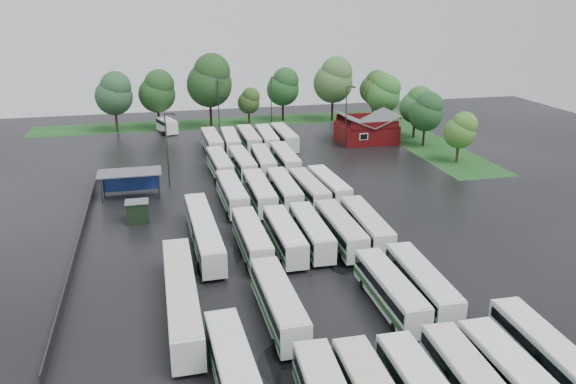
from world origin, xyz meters
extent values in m
plane|color=black|center=(0.00, 0.00, 0.00)|extent=(160.00, 160.00, 0.00)
cube|color=maroon|center=(24.00, 42.80, 1.70)|extent=(10.00, 8.00, 3.40)
cube|color=#4C4F51|center=(21.50, 42.80, 4.30)|extent=(5.07, 8.60, 2.19)
cube|color=#4C4F51|center=(26.50, 42.80, 4.30)|extent=(5.07, 8.60, 2.19)
cube|color=maroon|center=(24.00, 38.80, 3.90)|extent=(9.00, 0.20, 1.20)
cube|color=silver|center=(22.00, 38.75, 2.00)|extent=(1.60, 0.12, 1.20)
cylinder|color=#2D2D30|center=(-20.80, 20.00, 1.70)|extent=(0.16, 0.16, 3.40)
cylinder|color=#2D2D30|center=(-13.60, 20.00, 1.70)|extent=(0.16, 0.16, 3.40)
cylinder|color=#2D2D30|center=(-20.80, 23.20, 1.70)|extent=(0.16, 0.16, 3.40)
cylinder|color=#2D2D30|center=(-13.60, 23.20, 1.70)|extent=(0.16, 0.16, 3.40)
cube|color=#4C4F51|center=(-17.20, 21.60, 3.50)|extent=(8.20, 4.20, 0.15)
cube|color=navy|center=(-17.20, 23.50, 1.60)|extent=(7.60, 0.08, 2.60)
cube|color=black|center=(-16.20, 12.60, 1.25)|extent=(2.50, 2.00, 2.50)
cube|color=#4C4F51|center=(-16.20, 12.60, 2.56)|extent=(2.70, 2.20, 0.12)
cube|color=#174417|center=(2.00, 64.80, 0.01)|extent=(80.00, 10.00, 0.01)
cube|color=#174417|center=(34.00, 42.80, 0.01)|extent=(10.00, 50.00, 0.01)
cube|color=#2D2D30|center=(-22.20, 8.00, 0.60)|extent=(0.10, 50.00, 1.20)
cylinder|color=black|center=(1.91, -22.44, 0.44)|extent=(2.47, 0.93, 0.93)
cube|color=black|center=(5.34, -25.80, 2.30)|extent=(2.91, 11.26, 0.85)
cube|color=beige|center=(5.34, -25.80, 3.15)|extent=(2.76, 11.37, 0.12)
cylinder|color=black|center=(5.34, -22.08, 0.44)|extent=(2.47, 0.93, 0.93)
cube|color=black|center=(8.39, -26.04, 2.34)|extent=(2.54, 11.36, 0.87)
cube|color=silver|center=(8.39, -26.04, 3.20)|extent=(2.38, 11.48, 0.12)
cylinder|color=black|center=(8.39, -22.25, 0.44)|extent=(2.51, 0.95, 0.95)
cube|color=silver|center=(-4.56, -12.34, 1.77)|extent=(2.63, 11.66, 2.66)
cube|color=black|center=(-4.56, -12.34, 2.30)|extent=(2.68, 11.20, 0.85)
cube|color=#296533|center=(-4.56, -12.34, 1.18)|extent=(2.67, 11.43, 0.59)
cube|color=silver|center=(-4.56, -12.34, 3.15)|extent=(2.52, 11.31, 0.12)
cylinder|color=black|center=(-4.56, -16.06, 0.44)|extent=(2.47, 0.93, 0.93)
cylinder|color=black|center=(-4.56, -8.62, 0.44)|extent=(2.47, 0.93, 0.93)
cube|color=silver|center=(5.19, -12.45, 1.72)|extent=(2.36, 11.33, 2.60)
cube|color=black|center=(5.19, -12.45, 2.24)|extent=(2.42, 10.88, 0.83)
cube|color=#225427|center=(5.19, -12.45, 1.15)|extent=(2.41, 11.10, 0.57)
cube|color=silver|center=(5.19, -12.45, 3.07)|extent=(2.27, 10.99, 0.11)
cylinder|color=black|center=(5.19, -16.08, 0.42)|extent=(2.41, 0.91, 0.91)
cylinder|color=black|center=(5.19, -8.83, 0.42)|extent=(2.41, 0.91, 0.91)
cube|color=silver|center=(8.32, -12.07, 1.75)|extent=(2.81, 11.60, 2.64)
cube|color=black|center=(8.32, -12.07, 2.28)|extent=(2.85, 11.14, 0.85)
cube|color=#13541B|center=(8.32, -12.07, 1.17)|extent=(2.85, 11.37, 0.58)
cube|color=silver|center=(8.32, -12.07, 3.12)|extent=(2.70, 11.25, 0.12)
cylinder|color=black|center=(8.32, -15.76, 0.43)|extent=(2.45, 0.92, 0.92)
cylinder|color=black|center=(8.32, -8.38, 0.43)|extent=(2.45, 0.92, 0.92)
cube|color=silver|center=(-4.50, 0.92, 1.74)|extent=(2.52, 11.45, 2.62)
cube|color=black|center=(-4.50, 0.92, 2.26)|extent=(2.57, 10.99, 0.84)
cube|color=#215428|center=(-4.50, 0.92, 1.16)|extent=(2.57, 11.22, 0.58)
cube|color=silver|center=(-4.50, 0.92, 3.09)|extent=(2.42, 11.11, 0.11)
cylinder|color=black|center=(-4.50, -2.74, 0.43)|extent=(2.43, 0.91, 0.91)
cylinder|color=black|center=(-4.50, 4.57, 0.43)|extent=(2.43, 0.91, 0.91)
cube|color=silver|center=(-1.01, 0.87, 1.71)|extent=(2.42, 11.27, 2.58)
cube|color=black|center=(-1.01, 0.87, 2.23)|extent=(2.47, 10.82, 0.83)
cube|color=#245429|center=(-1.01, 0.87, 1.14)|extent=(2.46, 11.05, 0.57)
cube|color=silver|center=(-1.01, 0.87, 3.05)|extent=(2.32, 10.93, 0.11)
cylinder|color=black|center=(-1.01, -2.73, 0.42)|extent=(2.39, 0.90, 0.90)
cylinder|color=black|center=(-1.01, 4.48, 0.42)|extent=(2.39, 0.90, 0.90)
cube|color=silver|center=(1.99, 1.24, 1.71)|extent=(2.50, 11.27, 2.58)
cube|color=black|center=(1.99, 1.24, 2.22)|extent=(2.55, 10.83, 0.82)
cube|color=#185A24|center=(1.99, 1.24, 1.14)|extent=(2.55, 11.05, 0.57)
cube|color=silver|center=(1.99, 1.24, 3.04)|extent=(2.41, 10.94, 0.11)
cylinder|color=black|center=(1.99, -2.36, 0.42)|extent=(2.39, 0.90, 0.90)
cylinder|color=black|center=(1.99, 4.83, 0.42)|extent=(2.39, 0.90, 0.90)
cube|color=silver|center=(5.15, 0.98, 1.76)|extent=(2.44, 11.58, 2.65)
cube|color=black|center=(5.15, 0.98, 2.29)|extent=(2.50, 11.11, 0.85)
cube|color=#255C2A|center=(5.15, 0.98, 1.18)|extent=(2.49, 11.35, 0.58)
cube|color=beige|center=(5.15, 0.98, 3.13)|extent=(2.35, 11.23, 0.12)
cylinder|color=black|center=(5.15, -2.73, 0.43)|extent=(2.46, 0.93, 0.93)
cylinder|color=black|center=(5.15, 4.68, 0.43)|extent=(2.46, 0.93, 0.93)
cube|color=silver|center=(8.22, 1.26, 1.78)|extent=(2.82, 11.79, 2.68)
cube|color=black|center=(8.22, 1.26, 2.32)|extent=(2.86, 11.32, 0.86)
cube|color=#1E5925|center=(8.22, 1.26, 1.19)|extent=(2.86, 11.55, 0.59)
cube|color=beige|center=(8.22, 1.26, 3.17)|extent=(2.71, 11.43, 0.12)
cylinder|color=black|center=(8.22, -2.49, 0.44)|extent=(2.49, 0.94, 0.94)
cylinder|color=black|center=(8.22, 5.01, 0.44)|extent=(2.49, 0.94, 0.94)
cube|color=silver|center=(-4.58, 15.02, 1.78)|extent=(2.74, 11.74, 2.68)
cube|color=black|center=(-4.58, 15.02, 2.31)|extent=(2.79, 11.27, 0.86)
cube|color=#275C2F|center=(-4.58, 15.02, 1.19)|extent=(2.79, 11.50, 0.59)
cube|color=silver|center=(-4.58, 15.02, 3.16)|extent=(2.64, 11.38, 0.12)
cylinder|color=black|center=(-4.58, 11.28, 0.44)|extent=(2.48, 0.93, 0.93)
cylinder|color=black|center=(-4.58, 18.75, 0.44)|extent=(2.48, 0.93, 0.93)
cube|color=silver|center=(-1.14, 14.60, 1.79)|extent=(2.45, 11.77, 2.70)
cube|color=black|center=(-1.14, 14.60, 2.33)|extent=(2.51, 11.30, 0.86)
cube|color=#196124|center=(-1.14, 14.60, 1.20)|extent=(2.50, 11.54, 0.59)
cube|color=silver|center=(-1.14, 14.60, 3.19)|extent=(2.36, 11.42, 0.12)
cylinder|color=black|center=(-1.14, 10.83, 0.44)|extent=(2.50, 0.94, 0.94)
cylinder|color=black|center=(-1.14, 18.37, 0.44)|extent=(2.50, 0.94, 0.94)
cube|color=silver|center=(2.14, 14.84, 1.77)|extent=(2.47, 11.62, 2.66)
cube|color=black|center=(2.14, 14.84, 2.30)|extent=(2.52, 11.16, 0.85)
cube|color=#14521F|center=(2.14, 14.84, 1.18)|extent=(2.51, 11.39, 0.59)
cube|color=silver|center=(2.14, 14.84, 3.14)|extent=(2.37, 11.27, 0.12)
cylinder|color=black|center=(2.14, 11.13, 0.44)|extent=(2.47, 0.93, 0.93)
cylinder|color=black|center=(2.14, 18.56, 0.44)|extent=(2.47, 0.93, 0.93)
cube|color=silver|center=(5.35, 14.45, 1.71)|extent=(2.82, 11.31, 2.57)
cube|color=black|center=(5.35, 14.45, 2.22)|extent=(2.85, 10.87, 0.82)
cube|color=#1B6423|center=(5.35, 14.45, 1.14)|extent=(2.85, 11.09, 0.57)
cube|color=beige|center=(5.35, 14.45, 3.04)|extent=(2.71, 10.97, 0.11)
cylinder|color=black|center=(5.35, 10.86, 0.42)|extent=(2.39, 0.90, 0.90)
cylinder|color=black|center=(5.35, 18.05, 0.42)|extent=(2.39, 0.90, 0.90)
cube|color=silver|center=(8.26, 15.13, 1.70)|extent=(2.90, 11.29, 2.56)
cube|color=black|center=(8.26, 15.13, 2.21)|extent=(2.93, 10.85, 0.82)
cube|color=#13591D|center=(8.26, 15.13, 1.14)|extent=(2.94, 11.07, 0.56)
cube|color=silver|center=(8.26, 15.13, 3.03)|extent=(2.79, 10.95, 0.11)
cylinder|color=black|center=(8.26, 11.55, 0.42)|extent=(2.38, 0.89, 0.89)
cylinder|color=black|center=(8.26, 18.71, 0.42)|extent=(2.38, 0.89, 0.89)
cube|color=silver|center=(-4.57, 28.36, 1.73)|extent=(2.85, 11.45, 2.60)
cube|color=black|center=(-4.57, 28.36, 2.25)|extent=(2.89, 11.00, 0.83)
cube|color=#1C6229|center=(-4.57, 28.36, 1.16)|extent=(2.89, 11.23, 0.57)
cube|color=silver|center=(-4.57, 28.36, 3.08)|extent=(2.74, 11.11, 0.11)
cylinder|color=black|center=(-4.57, 24.72, 0.43)|extent=(2.41, 0.91, 0.91)
cylinder|color=black|center=(-4.57, 31.99, 0.43)|extent=(2.41, 0.91, 0.91)
cube|color=silver|center=(-1.21, 28.31, 1.72)|extent=(2.75, 11.40, 2.59)
cube|color=black|center=(-1.21, 28.31, 2.24)|extent=(2.79, 10.95, 0.83)
cube|color=#176221|center=(-1.21, 28.31, 1.15)|extent=(2.79, 11.17, 0.57)
cube|color=silver|center=(-1.21, 28.31, 3.07)|extent=(2.64, 11.06, 0.11)
cylinder|color=black|center=(-1.21, 24.68, 0.42)|extent=(2.41, 0.91, 0.91)
cylinder|color=black|center=(-1.21, 31.93, 0.42)|extent=(2.41, 0.91, 0.91)
cube|color=silver|center=(2.03, 28.37, 1.73)|extent=(2.82, 11.47, 2.61)
cube|color=black|center=(2.03, 28.37, 2.25)|extent=(2.86, 11.02, 0.83)
cube|color=#18581F|center=(2.03, 28.37, 1.16)|extent=(2.86, 11.24, 0.57)
cube|color=beige|center=(2.03, 28.37, 3.08)|extent=(2.71, 11.12, 0.11)
cylinder|color=black|center=(2.03, 24.73, 0.43)|extent=(2.42, 0.91, 0.91)
cylinder|color=black|center=(2.03, 32.01, 0.43)|extent=(2.42, 0.91, 0.91)
cube|color=silver|center=(5.39, 28.45, 1.78)|extent=(2.57, 11.76, 2.69)
cube|color=black|center=(5.39, 28.45, 2.32)|extent=(2.63, 11.29, 0.86)
cube|color=#25582C|center=(5.39, 28.45, 1.19)|extent=(2.62, 11.53, 0.59)
cube|color=beige|center=(5.39, 28.45, 3.18)|extent=(2.47, 11.41, 0.12)
cylinder|color=black|center=(5.39, 24.70, 0.44)|extent=(2.49, 0.94, 0.94)
cylinder|color=black|center=(5.39, 32.21, 0.44)|extent=(2.49, 0.94, 0.94)
cube|color=silver|center=(-4.28, 41.97, 1.75)|extent=(2.74, 11.60, 2.64)
cube|color=black|center=(-4.28, 41.97, 2.28)|extent=(2.79, 11.14, 0.85)
cube|color=#17581D|center=(-4.28, 41.97, 1.17)|extent=(2.79, 11.37, 0.58)
cube|color=beige|center=(-4.28, 41.97, 3.12)|extent=(2.64, 11.25, 0.12)
cylinder|color=black|center=(-4.28, 38.28, 0.43)|extent=(2.45, 0.92, 0.92)
cylinder|color=black|center=(-4.28, 45.67, 0.43)|extent=(2.45, 0.92, 0.92)
cube|color=silver|center=(-1.14, 41.68, 1.74)|extent=(2.72, 11.48, 2.61)
cube|color=black|center=(-1.14, 41.68, 2.26)|extent=(2.76, 11.02, 0.84)
cube|color=#275C31|center=(-1.14, 41.68, 1.16)|extent=(2.76, 11.25, 0.58)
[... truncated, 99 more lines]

